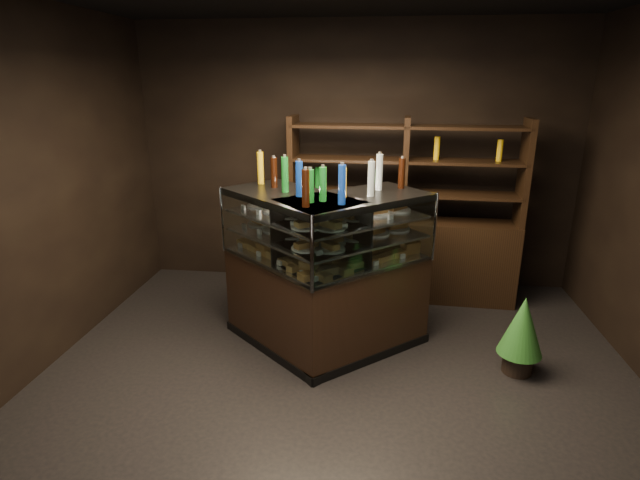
# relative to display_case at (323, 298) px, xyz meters

# --- Properties ---
(ground) EXTENTS (5.00, 5.00, 0.00)m
(ground) POSITION_rel_display_case_xyz_m (0.18, -0.82, -0.48)
(ground) COLOR black
(ground) RESTS_ON ground
(room_shell) EXTENTS (5.02, 5.02, 3.01)m
(room_shell) POSITION_rel_display_case_xyz_m (0.18, -0.82, 1.46)
(room_shell) COLOR black
(room_shell) RESTS_ON ground
(display_case) EXTENTS (1.97, 1.38, 1.44)m
(display_case) POSITION_rel_display_case_xyz_m (0.00, 0.00, 0.00)
(display_case) COLOR black
(display_case) RESTS_ON ground
(food_display) EXTENTS (1.58, 0.93, 0.44)m
(food_display) POSITION_rel_display_case_xyz_m (-0.00, -0.01, 0.60)
(food_display) COLOR #C98C48
(food_display) RESTS_ON display_case
(bottles_top) EXTENTS (1.41, 0.78, 0.30)m
(bottles_top) POSITION_rel_display_case_xyz_m (0.00, 0.00, 1.09)
(bottles_top) COLOR silver
(bottles_top) RESTS_ON display_case
(potted_conifer) EXTENTS (0.37, 0.37, 0.78)m
(potted_conifer) POSITION_rel_display_case_xyz_m (1.68, -0.25, -0.04)
(potted_conifer) COLOR black
(potted_conifer) RESTS_ON ground
(back_shelving) EXTENTS (2.49, 0.53, 2.00)m
(back_shelving) POSITION_rel_display_case_xyz_m (0.74, 1.23, 0.12)
(back_shelving) COLOR black
(back_shelving) RESTS_ON ground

